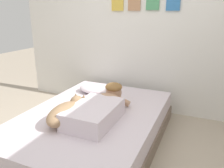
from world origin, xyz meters
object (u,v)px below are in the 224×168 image
object	(u,v)px
bed	(93,128)
pillow	(97,89)
person_lying	(100,107)
dog	(67,112)
coffee_cup	(118,98)
cell_phone	(96,128)

from	to	relation	value
bed	pillow	bearing A→B (deg)	112.46
pillow	bed	bearing A→B (deg)	-67.54
person_lying	pillow	bearing A→B (deg)	119.66
pillow	person_lying	bearing A→B (deg)	-60.34
pillow	dog	xyz separation A→B (m)	(0.11, -0.88, 0.05)
bed	person_lying	bearing A→B (deg)	-26.78
person_lying	coffee_cup	xyz separation A→B (m)	(0.00, 0.48, -0.07)
person_lying	dog	xyz separation A→B (m)	(-0.25, -0.24, -0.00)
person_lying	dog	world-z (taller)	person_lying
person_lying	dog	size ratio (longest dim) A/B	1.60
bed	dog	size ratio (longest dim) A/B	3.57
dog	pillow	bearing A→B (deg)	97.23
dog	coffee_cup	xyz separation A→B (m)	(0.26, 0.72, -0.07)
bed	coffee_cup	xyz separation A→B (m)	(0.13, 0.42, 0.23)
coffee_cup	cell_phone	xyz separation A→B (m)	(0.08, -0.73, -0.03)
pillow	coffee_cup	bearing A→B (deg)	-23.24
person_lying	coffee_cup	bearing A→B (deg)	89.49
pillow	dog	world-z (taller)	dog
pillow	cell_phone	xyz separation A→B (m)	(0.45, -0.89, -0.05)
pillow	dog	size ratio (longest dim) A/B	0.90
pillow	cell_phone	distance (m)	1.00
bed	person_lying	xyz separation A→B (m)	(0.13, -0.06, 0.30)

